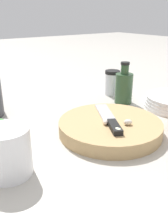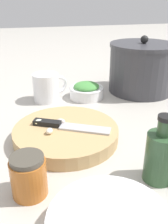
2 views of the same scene
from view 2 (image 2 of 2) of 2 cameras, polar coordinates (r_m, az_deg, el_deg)
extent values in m
plane|color=#B2ADA3|center=(0.68, 2.84, -4.94)|extent=(5.00, 5.00, 0.00)
cylinder|color=tan|center=(0.64, -4.15, -4.92)|extent=(0.27, 0.27, 0.03)
cube|color=black|center=(0.65, -8.40, -2.48)|extent=(0.05, 0.07, 0.01)
cube|color=#B2B2B7|center=(0.62, 0.23, -3.81)|extent=(0.09, 0.13, 0.01)
ellipsoid|color=silver|center=(0.61, -7.91, -4.32)|extent=(0.03, 0.02, 0.01)
ellipsoid|color=#E5ECC4|center=(0.66, -10.29, -2.27)|extent=(0.02, 0.03, 0.01)
ellipsoid|color=silver|center=(0.65, -5.26, -2.12)|extent=(0.02, 0.03, 0.01)
cylinder|color=white|center=(0.90, 0.56, 4.44)|extent=(0.12, 0.12, 0.04)
torus|color=white|center=(0.90, 0.57, 5.56)|extent=(0.12, 0.12, 0.01)
ellipsoid|color=#478E42|center=(0.90, 0.57, 5.92)|extent=(0.09, 0.09, 0.03)
cylinder|color=white|center=(0.88, -8.67, 5.58)|extent=(0.09, 0.09, 0.10)
torus|color=white|center=(0.90, -5.83, 6.28)|extent=(0.03, 0.07, 0.07)
cylinder|color=white|center=(0.41, 5.98, -23.44)|extent=(0.19, 0.19, 0.01)
cylinder|color=#B26023|center=(0.48, -12.49, -14.45)|extent=(0.07, 0.07, 0.07)
cylinder|color=#474238|center=(0.46, -12.97, -10.45)|extent=(0.06, 0.06, 0.01)
cylinder|color=#2D4C2D|center=(0.52, 16.97, -9.94)|extent=(0.06, 0.06, 0.10)
cylinder|color=#2D4C2D|center=(0.48, 17.95, -3.42)|extent=(0.03, 0.03, 0.03)
cylinder|color=black|center=(0.47, 18.27, -1.30)|extent=(0.03, 0.03, 0.01)
cylinder|color=#38383D|center=(0.98, 12.99, 9.44)|extent=(0.24, 0.24, 0.17)
cylinder|color=#38383D|center=(0.96, 13.53, 14.65)|extent=(0.25, 0.25, 0.01)
sphere|color=black|center=(0.95, 13.65, 15.83)|extent=(0.03, 0.03, 0.03)
camera|label=1|loc=(1.01, -36.22, 18.24)|focal=40.00mm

